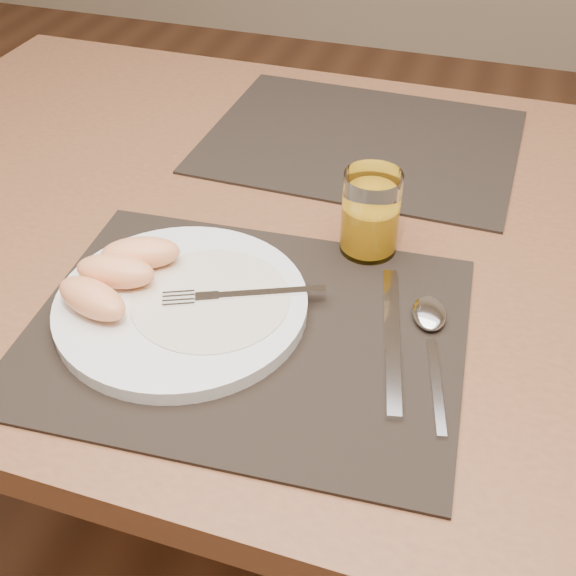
# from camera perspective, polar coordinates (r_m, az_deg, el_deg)

# --- Properties ---
(ground) EXTENTS (5.00, 5.00, 0.00)m
(ground) POSITION_cam_1_polar(r_m,az_deg,el_deg) (1.48, 1.48, -19.45)
(ground) COLOR brown
(ground) RESTS_ON ground
(table) EXTENTS (1.40, 0.90, 0.75)m
(table) POSITION_cam_1_polar(r_m,az_deg,el_deg) (0.97, 2.13, 1.27)
(table) COLOR brown
(table) RESTS_ON ground
(placemat_near) EXTENTS (0.47, 0.38, 0.00)m
(placemat_near) POSITION_cam_1_polar(r_m,az_deg,el_deg) (0.76, -3.30, -3.33)
(placemat_near) COLOR black
(placemat_near) RESTS_ON table
(placemat_far) EXTENTS (0.45, 0.36, 0.00)m
(placemat_far) POSITION_cam_1_polar(r_m,az_deg,el_deg) (1.10, 5.82, 11.50)
(placemat_far) COLOR black
(placemat_far) RESTS_ON table
(plate) EXTENTS (0.27, 0.27, 0.02)m
(plate) POSITION_cam_1_polar(r_m,az_deg,el_deg) (0.78, -8.40, -1.31)
(plate) COLOR white
(plate) RESTS_ON placemat_near
(plate_dressing) EXTENTS (0.17, 0.17, 0.00)m
(plate_dressing) POSITION_cam_1_polar(r_m,az_deg,el_deg) (0.77, -6.14, -0.82)
(plate_dressing) COLOR white
(plate_dressing) RESTS_ON plate
(fork) EXTENTS (0.17, 0.09, 0.00)m
(fork) POSITION_cam_1_polar(r_m,az_deg,el_deg) (0.77, -4.62, -0.59)
(fork) COLOR silver
(fork) RESTS_ON plate
(knife) EXTENTS (0.06, 0.22, 0.01)m
(knife) POSITION_cam_1_polar(r_m,az_deg,el_deg) (0.74, 8.26, -4.83)
(knife) COLOR silver
(knife) RESTS_ON placemat_near
(spoon) EXTENTS (0.07, 0.19, 0.01)m
(spoon) POSITION_cam_1_polar(r_m,az_deg,el_deg) (0.77, 11.17, -2.71)
(spoon) COLOR silver
(spoon) RESTS_ON placemat_near
(juice_glass) EXTENTS (0.07, 0.07, 0.10)m
(juice_glass) POSITION_cam_1_polar(r_m,az_deg,el_deg) (0.84, 6.52, 5.61)
(juice_glass) COLOR white
(juice_glass) RESTS_ON placemat_near
(grapefruit_wedges) EXTENTS (0.11, 0.15, 0.03)m
(grapefruit_wedges) POSITION_cam_1_polar(r_m,az_deg,el_deg) (0.79, -13.38, 1.11)
(grapefruit_wedges) COLOR #FFA568
(grapefruit_wedges) RESTS_ON plate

